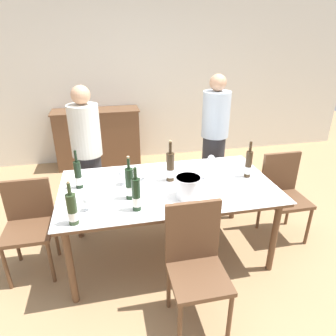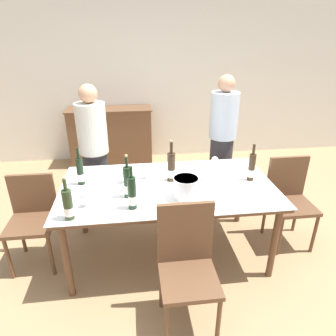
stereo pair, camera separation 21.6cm
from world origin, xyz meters
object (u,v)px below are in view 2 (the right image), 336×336
wine_bottle_2 (128,183)px  person_host (95,155)px  sideboard_cabinet (111,136)px  chair_right_end (289,195)px  wine_glass_2 (191,171)px  wine_glass_5 (207,170)px  wine_bottle_4 (68,205)px  wine_bottle_0 (252,168)px  wine_bottle_1 (132,194)px  person_guest_left (222,144)px  dining_table (168,191)px  wine_glass_3 (124,173)px  ice_bucket (186,187)px  wine_bottle_3 (80,172)px  chair_near_front (187,260)px  wine_glass_4 (146,170)px  wine_bottle_5 (171,168)px  wine_glass_1 (215,161)px  wine_glass_0 (85,197)px  chair_left_end (32,214)px

wine_bottle_2 → person_host: 1.03m
sideboard_cabinet → chair_right_end: (1.95, -2.36, 0.06)m
wine_glass_2 → wine_glass_5: bearing=-0.3°
wine_bottle_2 → wine_bottle_4: 0.53m
wine_bottle_0 → wine_bottle_1: wine_bottle_1 is taller
chair_right_end → person_guest_left: person_guest_left is taller
dining_table → person_guest_left: bearing=49.0°
sideboard_cabinet → wine_glass_3: (0.26, -2.34, 0.40)m
ice_bucket → person_guest_left: size_ratio=0.13×
wine_bottle_0 → wine_bottle_3: bearing=176.0°
sideboard_cabinet → chair_near_front: 3.29m
wine_bottle_4 → wine_glass_3: wine_bottle_4 is taller
chair_near_front → wine_glass_4: bearing=104.3°
person_guest_left → wine_bottle_5: bearing=-132.8°
chair_near_front → wine_bottle_1: bearing=132.4°
wine_bottle_0 → wine_glass_1: size_ratio=2.43×
wine_glass_5 → wine_glass_2: bearing=179.7°
wine_glass_5 → wine_glass_4: bearing=169.2°
wine_glass_0 → person_host: bearing=91.7°
dining_table → ice_bucket: ice_bucket is taller
sideboard_cabinet → person_host: bearing=-92.9°
wine_bottle_4 → chair_right_end: wine_bottle_4 is taller
wine_bottle_4 → wine_bottle_5: 1.02m
wine_bottle_1 → wine_bottle_4: wine_bottle_1 is taller
wine_bottle_4 → wine_glass_0: 0.19m
wine_bottle_3 → wine_bottle_4: (-0.01, -0.58, -0.01)m
dining_table → chair_near_front: size_ratio=2.03×
wine_bottle_3 → chair_near_front: wine_bottle_3 is taller
wine_glass_3 → wine_glass_4: size_ratio=1.13×
wine_bottle_0 → chair_left_end: (-2.10, 0.06, -0.39)m
wine_bottle_0 → person_host: bearing=153.7°
sideboard_cabinet → wine_glass_0: sideboard_cabinet is taller
wine_bottle_5 → wine_glass_3: size_ratio=2.69×
wine_bottle_2 → chair_right_end: 1.72m
person_guest_left → person_host: bearing=-175.9°
wine_bottle_2 → wine_bottle_4: bearing=-147.8°
wine_bottle_5 → wine_glass_1: bearing=20.8°
wine_bottle_5 → ice_bucket: bearing=-77.0°
wine_bottle_4 → wine_glass_1: 1.52m
sideboard_cabinet → wine_glass_0: size_ratio=10.74×
sideboard_cabinet → wine_bottle_0: bearing=-58.8°
wine_glass_2 → wine_glass_5: size_ratio=0.95×
wine_glass_5 → person_guest_left: size_ratio=0.09×
wine_bottle_4 → wine_glass_3: 0.69m
wine_bottle_2 → wine_glass_0: 0.37m
chair_left_end → chair_right_end: chair_right_end is taller
wine_bottle_0 → chair_right_end: size_ratio=0.40×
wine_bottle_3 → wine_bottle_5: (0.85, -0.03, 0.01)m
wine_bottle_0 → chair_right_end: wine_bottle_0 is taller
sideboard_cabinet → wine_bottle_2: wine_bottle_2 is taller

